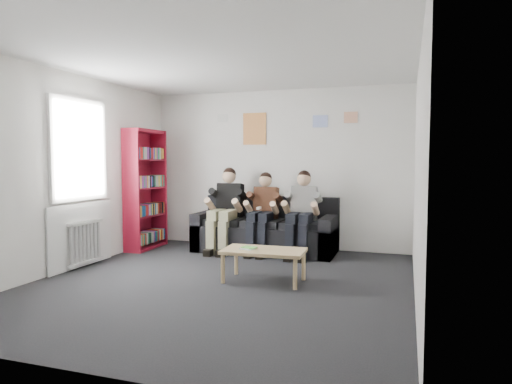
{
  "coord_description": "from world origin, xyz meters",
  "views": [
    {
      "loc": [
        2.14,
        -5.08,
        1.51
      ],
      "look_at": [
        0.02,
        1.3,
        1.04
      ],
      "focal_mm": 32.0,
      "sensor_mm": 36.0,
      "label": 1
    }
  ],
  "objects_px": {
    "person_left": "(225,210)",
    "person_right": "(301,213)",
    "bookshelf": "(146,189)",
    "coffee_table": "(264,253)",
    "sofa": "(266,232)",
    "person_middle": "(262,213)"
  },
  "relations": [
    {
      "from": "person_left",
      "to": "person_middle",
      "type": "xyz_separation_m",
      "value": [
        0.64,
        0.0,
        -0.03
      ]
    },
    {
      "from": "bookshelf",
      "to": "person_middle",
      "type": "relative_size",
      "value": 1.54
    },
    {
      "from": "person_middle",
      "to": "bookshelf",
      "type": "bearing_deg",
      "value": -175.81
    },
    {
      "from": "person_middle",
      "to": "coffee_table",
      "type": "bearing_deg",
      "value": -73.29
    },
    {
      "from": "sofa",
      "to": "person_left",
      "type": "relative_size",
      "value": 1.66
    },
    {
      "from": "person_left",
      "to": "person_right",
      "type": "distance_m",
      "value": 1.28
    },
    {
      "from": "sofa",
      "to": "person_left",
      "type": "height_order",
      "value": "person_left"
    },
    {
      "from": "person_left",
      "to": "sofa",
      "type": "bearing_deg",
      "value": 13.61
    },
    {
      "from": "sofa",
      "to": "person_middle",
      "type": "bearing_deg",
      "value": -90.0
    },
    {
      "from": "bookshelf",
      "to": "coffee_table",
      "type": "relative_size",
      "value": 2.01
    },
    {
      "from": "coffee_table",
      "to": "person_right",
      "type": "height_order",
      "value": "person_right"
    },
    {
      "from": "coffee_table",
      "to": "sofa",
      "type": "bearing_deg",
      "value": 106.32
    },
    {
      "from": "person_middle",
      "to": "sofa",
      "type": "bearing_deg",
      "value": 88.47
    },
    {
      "from": "person_left",
      "to": "person_right",
      "type": "xyz_separation_m",
      "value": [
        1.28,
        0.0,
        -0.01
      ]
    },
    {
      "from": "bookshelf",
      "to": "coffee_table",
      "type": "height_order",
      "value": "bookshelf"
    },
    {
      "from": "sofa",
      "to": "person_left",
      "type": "xyz_separation_m",
      "value": [
        -0.64,
        -0.21,
        0.37
      ]
    },
    {
      "from": "sofa",
      "to": "person_right",
      "type": "distance_m",
      "value": 0.76
    },
    {
      "from": "sofa",
      "to": "bookshelf",
      "type": "xyz_separation_m",
      "value": [
        -2.01,
        -0.41,
        0.69
      ]
    },
    {
      "from": "coffee_table",
      "to": "person_right",
      "type": "distance_m",
      "value": 1.66
    },
    {
      "from": "person_left",
      "to": "person_right",
      "type": "bearing_deg",
      "value": -4.21
    },
    {
      "from": "sofa",
      "to": "person_right",
      "type": "relative_size",
      "value": 1.71
    },
    {
      "from": "coffee_table",
      "to": "person_left",
      "type": "bearing_deg",
      "value": 125.98
    }
  ]
}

